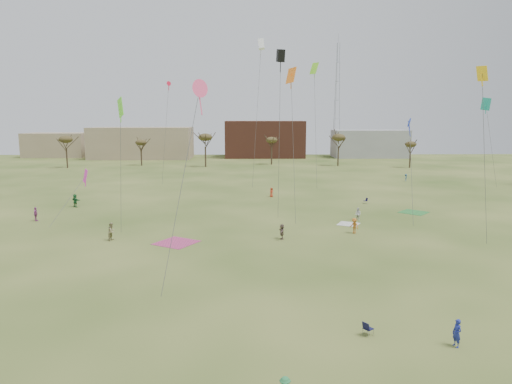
{
  "coord_description": "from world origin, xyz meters",
  "views": [
    {
      "loc": [
        -0.9,
        -33.37,
        12.89
      ],
      "look_at": [
        0.0,
        12.0,
        5.5
      ],
      "focal_mm": 31.87,
      "sensor_mm": 36.0,
      "label": 1
    }
  ],
  "objects_px": {
    "camp_chair_right": "(365,202)",
    "radio_tower": "(337,100)",
    "flyer_near_right": "(457,333)",
    "camp_chair_center": "(368,331)"
  },
  "relations": [
    {
      "from": "camp_chair_right",
      "to": "radio_tower",
      "type": "bearing_deg",
      "value": 155.33
    },
    {
      "from": "flyer_near_right",
      "to": "camp_chair_center",
      "type": "bearing_deg",
      "value": -123.47
    },
    {
      "from": "radio_tower",
      "to": "flyer_near_right",
      "type": "bearing_deg",
      "value": -98.04
    },
    {
      "from": "flyer_near_right",
      "to": "camp_chair_right",
      "type": "height_order",
      "value": "flyer_near_right"
    },
    {
      "from": "flyer_near_right",
      "to": "radio_tower",
      "type": "relative_size",
      "value": 0.04
    },
    {
      "from": "camp_chair_center",
      "to": "camp_chair_right",
      "type": "bearing_deg",
      "value": -50.12
    },
    {
      "from": "camp_chair_right",
      "to": "radio_tower",
      "type": "height_order",
      "value": "radio_tower"
    },
    {
      "from": "camp_chair_right",
      "to": "radio_tower",
      "type": "distance_m",
      "value": 93.35
    },
    {
      "from": "camp_chair_center",
      "to": "radio_tower",
      "type": "relative_size",
      "value": 0.02
    },
    {
      "from": "camp_chair_center",
      "to": "radio_tower",
      "type": "bearing_deg",
      "value": -45.85
    }
  ]
}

